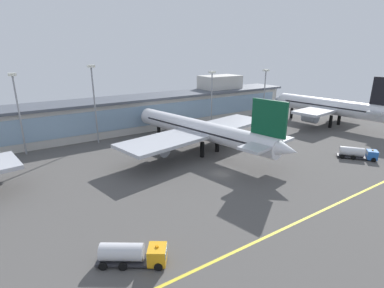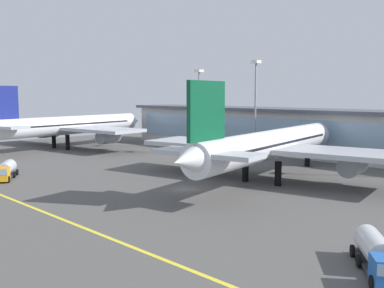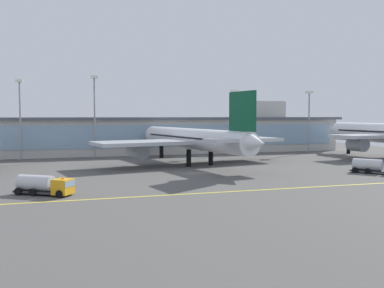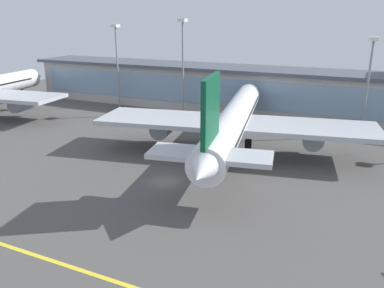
{
  "view_description": "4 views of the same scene",
  "coord_description": "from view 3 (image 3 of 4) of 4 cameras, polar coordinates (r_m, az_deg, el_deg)",
  "views": [
    {
      "loc": [
        -39.32,
        -47.63,
        26.73
      ],
      "look_at": [
        -0.17,
        11.98,
        3.84
      ],
      "focal_mm": 27.86,
      "sensor_mm": 36.0,
      "label": 1
    },
    {
      "loc": [
        49.78,
        -47.51,
        14.76
      ],
      "look_at": [
        -7.07,
        8.37,
        5.85
      ],
      "focal_mm": 42.34,
      "sensor_mm": 36.0,
      "label": 2
    },
    {
      "loc": [
        -25.98,
        -83.36,
        11.7
      ],
      "look_at": [
        2.18,
        7.51,
        5.42
      ],
      "focal_mm": 40.69,
      "sensor_mm": 36.0,
      "label": 3
    },
    {
      "loc": [
        26.02,
        -46.3,
        22.81
      ],
      "look_at": [
        2.63,
        3.44,
        5.09
      ],
      "focal_mm": 36.92,
      "sensor_mm": 36.0,
      "label": 4
    }
  ],
  "objects": [
    {
      "name": "terminal_building",
      "position": [
        133.58,
        -5.12,
        1.33
      ],
      "size": [
        129.02,
        14.0,
        16.33
      ],
      "color": "beige",
      "rests_on": "ground"
    },
    {
      "name": "taxiway_centreline_stripe",
      "position": [
        67.65,
        5.68,
        -6.2
      ],
      "size": [
        144.0,
        0.5,
        0.01
      ],
      "primitive_type": "cube",
      "color": "yellow",
      "rests_on": "ground"
    },
    {
      "name": "apron_light_mast_centre",
      "position": [
        122.15,
        -12.67,
        5.15
      ],
      "size": [
        1.8,
        1.8,
        22.47
      ],
      "color": "gray",
      "rests_on": "ground"
    },
    {
      "name": "apron_light_mast_far_east",
      "position": [
        130.22,
        5.57,
        4.34
      ],
      "size": [
        1.8,
        1.8,
        19.29
      ],
      "color": "gray",
      "rests_on": "ground"
    },
    {
      "name": "apron_light_mast_east",
      "position": [
        139.2,
        15.09,
        4.17
      ],
      "size": [
        1.8,
        1.8,
        19.19
      ],
      "color": "gray",
      "rests_on": "ground"
    },
    {
      "name": "baggage_tug_near",
      "position": [
        94.83,
        22.98,
        -2.7
      ],
      "size": [
        7.45,
        8.64,
        2.9
      ],
      "rotation": [
        0.0,
        0.0,
        5.37
      ],
      "color": "black",
      "rests_on": "ground"
    },
    {
      "name": "ground_plane",
      "position": [
        88.09,
        0.09,
        -3.86
      ],
      "size": [
        180.0,
        180.0,
        0.0
      ],
      "primitive_type": "plane",
      "color": "#514F4C"
    },
    {
      "name": "fuel_tanker_truck",
      "position": [
        67.56,
        -18.67,
        -5.1
      ],
      "size": [
        8.84,
        7.1,
        2.9
      ],
      "rotation": [
        0.0,
        0.0,
        5.69
      ],
      "color": "black",
      "rests_on": "ground"
    },
    {
      "name": "apron_light_mast_west",
      "position": [
        122.47,
        -21.63,
        4.6
      ],
      "size": [
        1.8,
        1.8,
        21.07
      ],
      "color": "gray",
      "rests_on": "ground"
    },
    {
      "name": "airliner_near_right",
      "position": [
        103.4,
        0.17,
        0.6
      ],
      "size": [
        48.37,
        54.69,
        16.43
      ],
      "rotation": [
        0.0,
        0.0,
        1.77
      ],
      "color": "black",
      "rests_on": "ground"
    }
  ]
}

